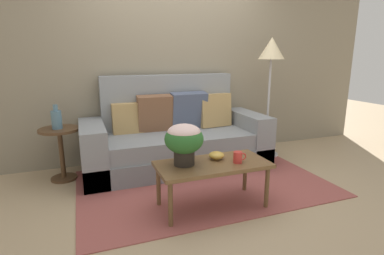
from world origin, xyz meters
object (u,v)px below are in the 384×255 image
at_px(coffee_table, 213,168).
at_px(coffee_mug, 238,157).
at_px(floor_lamp, 271,61).
at_px(potted_plant, 184,139).
at_px(couch, 176,139).
at_px(table_vase, 57,119).
at_px(snack_bowl, 217,155).
at_px(side_table, 61,145).

relative_size(coffee_table, coffee_mug, 7.98).
distance_m(floor_lamp, potted_plant, 2.04).
bearing_deg(coffee_mug, couch, 98.95).
relative_size(potted_plant, coffee_mug, 2.88).
relative_size(couch, table_vase, 8.53).
height_order(coffee_mug, snack_bowl, coffee_mug).
xyz_separation_m(floor_lamp, table_vase, (-2.70, 0.07, -0.62)).
distance_m(floor_lamp, table_vase, 2.77).
relative_size(couch, side_table, 3.78).
xyz_separation_m(couch, table_vase, (-1.38, 0.01, 0.36)).
bearing_deg(coffee_table, potted_plant, 169.26).
distance_m(coffee_table, coffee_mug, 0.25).
distance_m(snack_bowl, table_vase, 1.83).
height_order(side_table, potted_plant, potted_plant).
relative_size(couch, potted_plant, 6.16).
xyz_separation_m(coffee_table, table_vase, (-1.35, 1.19, 0.32)).
distance_m(floor_lamp, snack_bowl, 1.85).
bearing_deg(coffee_mug, side_table, 140.71).
bearing_deg(floor_lamp, couch, 177.36).
bearing_deg(potted_plant, side_table, 133.19).
relative_size(side_table, floor_lamp, 0.37).
bearing_deg(table_vase, couch, -0.26).
relative_size(coffee_mug, snack_bowl, 0.87).
bearing_deg(coffee_table, snack_bowl, 46.22).
distance_m(couch, coffee_table, 1.18).
bearing_deg(snack_bowl, coffee_table, -133.78).
height_order(side_table, floor_lamp, floor_lamp).
bearing_deg(potted_plant, floor_lamp, 33.69).
distance_m(coffee_mug, table_vase, 2.03).
xyz_separation_m(snack_bowl, table_vase, (-1.43, 1.11, 0.24)).
distance_m(coffee_table, table_vase, 1.83).
bearing_deg(floor_lamp, potted_plant, -146.31).
xyz_separation_m(side_table, potted_plant, (1.08, -1.15, 0.26)).
bearing_deg(coffee_table, side_table, 138.15).
bearing_deg(couch, side_table, 179.28).
xyz_separation_m(potted_plant, snack_bowl, (0.33, 0.03, -0.20)).
xyz_separation_m(side_table, floor_lamp, (2.69, -0.08, 0.91)).
xyz_separation_m(coffee_mug, snack_bowl, (-0.15, 0.15, -0.01)).
relative_size(floor_lamp, potted_plant, 4.38).
bearing_deg(table_vase, side_table, 37.32).
height_order(couch, coffee_mug, couch).
distance_m(potted_plant, table_vase, 1.58).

